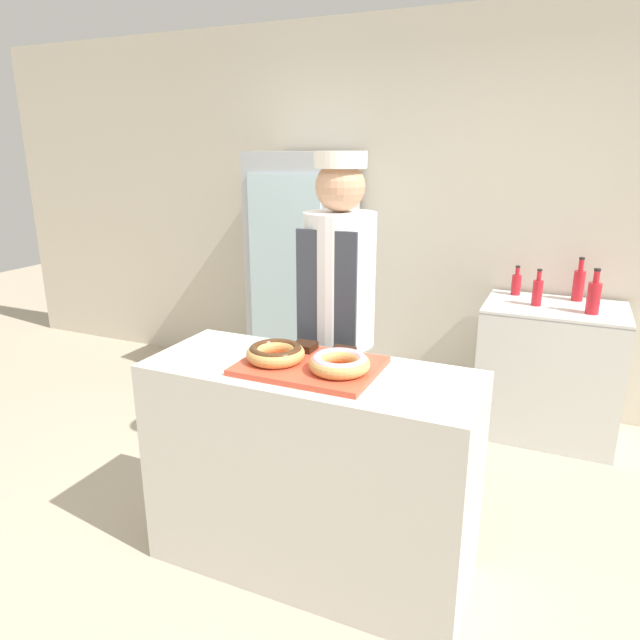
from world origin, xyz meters
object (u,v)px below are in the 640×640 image
object	(u,v)px
baker_person	(338,325)
chest_freezer	(548,370)
donut_chocolate_glaze	(276,352)
beverage_fridge	(303,277)
brownie_back_left	(304,346)
bottle_red_b	(537,291)
donut_light_glaze	(339,363)
bottle_red	(516,284)
brownie_back_right	(343,352)
bottle_red_b_b_b	(579,284)
bottle_red_b_b	(594,296)
serving_tray	(310,366)

from	to	relation	value
baker_person	chest_freezer	bearing A→B (deg)	51.62
donut_chocolate_glaze	beverage_fridge	distance (m)	1.94
brownie_back_left	bottle_red_b	size ratio (longest dim) A/B	0.40
donut_light_glaze	bottle_red	size ratio (longest dim) A/B	1.23
brownie_back_right	bottle_red_b	bearing A→B (deg)	67.35
bottle_red_b	bottle_red_b_b_b	xyz separation A→B (m)	(0.23, 0.23, 0.02)
bottle_red_b_b_b	baker_person	bearing A→B (deg)	-127.28
brownie_back_left	bottle_red_b_b	bearing A→B (deg)	52.93
beverage_fridge	bottle_red_b_b	distance (m)	1.95
donut_chocolate_glaze	brownie_back_right	xyz separation A→B (m)	(0.23, 0.17, -0.02)
brownie_back_right	bottle_red_b	xyz separation A→B (m)	(0.67, 1.60, -0.03)
brownie_back_left	bottle_red_b_b_b	distance (m)	2.13
donut_light_glaze	brownie_back_left	size ratio (longest dim) A/B	2.61
chest_freezer	donut_chocolate_glaze	bearing A→B (deg)	-119.41
baker_person	bottle_red_b_b	bearing A→B (deg)	43.96
donut_light_glaze	bottle_red_b_b_b	xyz separation A→B (m)	(0.85, 2.00, -0.03)
baker_person	bottle_red_b_b	size ratio (longest dim) A/B	6.58
serving_tray	brownie_back_left	distance (m)	0.16
donut_chocolate_glaze	bottle_red	xyz separation A→B (m)	(0.75, 2.00, -0.06)
brownie_back_left	bottle_red_b_b	distance (m)	1.93
brownie_back_left	baker_person	size ratio (longest dim) A/B	0.05
serving_tray	bottle_red_b_b	bearing A→B (deg)	57.31
brownie_back_left	baker_person	bearing A→B (deg)	91.18
brownie_back_left	bottle_red_b_b_b	xyz separation A→B (m)	(1.08, 1.84, -0.01)
baker_person	bottle_red	xyz separation A→B (m)	(0.71, 1.43, -0.03)
serving_tray	bottle_red_b_b_b	size ratio (longest dim) A/B	1.97
donut_chocolate_glaze	bottle_red_b	bearing A→B (deg)	63.05
bottle_red_b_b	bottle_red_b_b_b	bearing A→B (deg)	105.89
baker_person	bottle_red_b	xyz separation A→B (m)	(0.85, 1.19, -0.01)
brownie_back_left	donut_chocolate_glaze	bearing A→B (deg)	-107.67
beverage_fridge	bottle_red_b_b	world-z (taller)	beverage_fridge
serving_tray	baker_person	distance (m)	0.55
brownie_back_left	donut_light_glaze	bearing A→B (deg)	-35.70
brownie_back_right	chest_freezer	distance (m)	1.90
serving_tray	bottle_red_b_b	size ratio (longest dim) A/B	2.04
chest_freezer	bottle_red_b	xyz separation A→B (m)	(-0.12, -0.04, 0.52)
donut_light_glaze	brownie_back_left	world-z (taller)	donut_light_glaze
brownie_back_left	bottle_red	size ratio (longest dim) A/B	0.47
donut_light_glaze	chest_freezer	size ratio (longest dim) A/B	0.28
baker_person	bottle_red_b	distance (m)	1.47
donut_light_glaze	brownie_back_left	xyz separation A→B (m)	(-0.23, 0.17, -0.02)
donut_chocolate_glaze	beverage_fridge	size ratio (longest dim) A/B	0.13
donut_chocolate_glaze	donut_light_glaze	world-z (taller)	same
donut_chocolate_glaze	baker_person	distance (m)	0.58
brownie_back_right	bottle_red_b_b_b	xyz separation A→B (m)	(0.90, 1.84, -0.01)
brownie_back_left	bottle_red_b	xyz separation A→B (m)	(0.85, 1.60, -0.03)
beverage_fridge	bottle_red	distance (m)	1.50
brownie_back_left	serving_tray	bearing A→B (deg)	-56.49
donut_light_glaze	bottle_red_b_b	xyz separation A→B (m)	(0.93, 1.70, -0.03)
bottle_red_b_b_b	bottle_red_b	bearing A→B (deg)	-134.66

